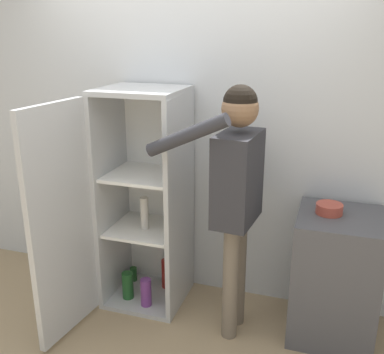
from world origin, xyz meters
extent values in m
cube|color=silver|center=(0.00, 0.98, 1.27)|extent=(7.00, 0.06, 2.55)
cube|color=#B7BABC|center=(-0.28, 0.65, 0.02)|extent=(0.59, 0.56, 0.04)
cube|color=#B7BABC|center=(-0.28, 0.65, 1.65)|extent=(0.59, 0.56, 0.04)
cube|color=white|center=(-0.28, 0.91, 0.83)|extent=(0.59, 0.03, 1.60)
cube|color=#B7BABC|center=(-0.55, 0.65, 0.83)|extent=(0.03, 0.56, 1.60)
cube|color=#B7BABC|center=(0.00, 0.65, 0.83)|extent=(0.04, 0.56, 1.60)
cube|color=white|center=(-0.28, 0.65, 0.60)|extent=(0.52, 0.49, 0.02)
cube|color=white|center=(-0.28, 0.65, 1.03)|extent=(0.52, 0.49, 0.02)
cube|color=#B7BABC|center=(-0.63, 0.08, 0.83)|extent=(0.11, 0.59, 1.60)
cylinder|color=#1E5123|center=(-0.40, 0.53, 0.14)|extent=(0.09, 0.09, 0.22)
cylinder|color=beige|center=(-0.09, 0.69, 0.10)|extent=(0.06, 0.06, 0.12)
cylinder|color=#1E5123|center=(-0.47, 0.78, 0.09)|extent=(0.06, 0.06, 0.12)
cylinder|color=#723884|center=(-0.22, 0.49, 0.14)|extent=(0.08, 0.08, 0.22)
cylinder|color=maroon|center=(-0.17, 0.77, 0.16)|extent=(0.08, 0.08, 0.24)
cylinder|color=beige|center=(-0.28, 0.62, 0.74)|extent=(0.06, 0.06, 0.25)
cylinder|color=#726656|center=(0.46, 0.38, 0.42)|extent=(0.11, 0.11, 0.84)
cylinder|color=#726656|center=(0.47, 0.55, 0.42)|extent=(0.11, 0.11, 0.84)
cube|color=#2D2D33|center=(0.46, 0.47, 1.14)|extent=(0.27, 0.44, 0.60)
sphere|color=#8C6647|center=(0.46, 0.47, 1.59)|extent=(0.23, 0.23, 0.23)
sphere|color=black|center=(0.46, 0.47, 1.63)|extent=(0.21, 0.21, 0.21)
cylinder|color=#2D2D33|center=(0.19, 0.26, 1.45)|extent=(0.55, 0.13, 0.31)
cylinder|color=#2D2D33|center=(0.49, 0.70, 1.11)|extent=(0.08, 0.08, 0.56)
cube|color=#4C4C51|center=(1.12, 0.64, 0.45)|extent=(0.55, 0.58, 0.89)
cylinder|color=#B24738|center=(1.04, 0.66, 0.93)|extent=(0.17, 0.17, 0.07)
camera|label=1|loc=(1.04, -2.23, 2.06)|focal=42.00mm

